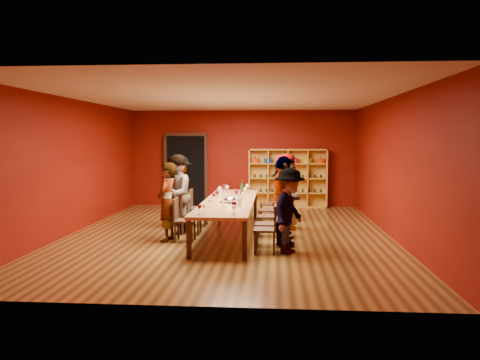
% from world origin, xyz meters
% --- Properties ---
extents(room_shell, '(7.10, 9.10, 3.04)m').
position_xyz_m(room_shell, '(0.00, 0.00, 1.50)').
color(room_shell, '#533516').
rests_on(room_shell, ground).
extents(tasting_table, '(1.10, 4.50, 0.75)m').
position_xyz_m(tasting_table, '(0.00, 0.00, 0.70)').
color(tasting_table, '#B2754A').
rests_on(tasting_table, ground).
extents(doorway, '(1.40, 0.17, 2.30)m').
position_xyz_m(doorway, '(-1.80, 4.43, 1.12)').
color(doorway, black).
rests_on(doorway, ground).
extents(shelving_unit, '(2.40, 0.40, 1.80)m').
position_xyz_m(shelving_unit, '(1.40, 4.32, 0.98)').
color(shelving_unit, gold).
rests_on(shelving_unit, ground).
extents(chair_person_left_1, '(0.42, 0.42, 0.89)m').
position_xyz_m(chair_person_left_1, '(-0.91, -0.79, 0.50)').
color(chair_person_left_1, black).
rests_on(chair_person_left_1, ground).
extents(person_left_1, '(0.50, 0.64, 1.62)m').
position_xyz_m(person_left_1, '(-1.20, -0.79, 0.81)').
color(person_left_1, '#4B4B50').
rests_on(person_left_1, ground).
extents(chair_person_left_2, '(0.42, 0.42, 0.89)m').
position_xyz_m(chair_person_left_2, '(-0.91, -0.02, 0.50)').
color(chair_person_left_2, black).
rests_on(chair_person_left_2, ground).
extents(person_left_2, '(0.52, 0.88, 1.76)m').
position_xyz_m(person_left_2, '(-1.18, -0.02, 0.88)').
color(person_left_2, '#47474B').
rests_on(person_left_2, ground).
extents(chair_person_left_3, '(0.42, 0.42, 0.89)m').
position_xyz_m(chair_person_left_3, '(-0.91, 0.94, 0.50)').
color(chair_person_left_3, black).
rests_on(chair_person_left_3, ground).
extents(person_left_3, '(0.68, 1.19, 1.73)m').
position_xyz_m(person_left_3, '(-1.31, 0.94, 0.86)').
color(person_left_3, '#151C3B').
rests_on(person_left_3, ground).
extents(chair_person_right_0, '(0.42, 0.42, 0.89)m').
position_xyz_m(chair_person_right_0, '(0.91, -1.63, 0.50)').
color(chair_person_right_0, black).
rests_on(chair_person_right_0, ground).
extents(person_right_0, '(0.77, 1.10, 1.58)m').
position_xyz_m(person_right_0, '(1.28, -1.63, 0.79)').
color(person_right_0, '#5481AD').
rests_on(person_right_0, ground).
extents(chair_person_right_1, '(0.42, 0.42, 0.89)m').
position_xyz_m(chair_person_right_1, '(0.91, -1.07, 0.50)').
color(chair_person_right_1, black).
rests_on(chair_person_right_1, ground).
extents(person_right_1, '(0.69, 1.12, 1.77)m').
position_xyz_m(person_right_1, '(1.17, -1.07, 0.89)').
color(person_right_1, '#C1818D').
rests_on(person_right_1, ground).
extents(chair_person_right_2, '(0.42, 0.42, 0.89)m').
position_xyz_m(chair_person_right_2, '(0.91, -0.15, 0.50)').
color(chair_person_right_2, black).
rests_on(chair_person_right_2, ground).
extents(person_right_2, '(0.55, 1.62, 1.72)m').
position_xyz_m(person_right_2, '(1.23, -0.15, 0.86)').
color(person_right_2, silver).
rests_on(person_right_2, ground).
extents(chair_person_right_3, '(0.42, 0.42, 0.89)m').
position_xyz_m(chair_person_right_3, '(0.91, 0.75, 0.50)').
color(chair_person_right_3, black).
rests_on(chair_person_right_3, ground).
extents(person_right_3, '(0.55, 0.90, 1.76)m').
position_xyz_m(person_right_3, '(1.25, 0.75, 0.88)').
color(person_right_3, black).
rests_on(person_right_3, ground).
extents(chair_person_right_4, '(0.42, 0.42, 0.89)m').
position_xyz_m(chair_person_right_4, '(0.91, 1.82, 0.50)').
color(chair_person_right_4, black).
rests_on(chair_person_right_4, ground).
extents(person_right_4, '(0.58, 0.68, 1.59)m').
position_xyz_m(person_right_4, '(1.22, 1.82, 0.79)').
color(person_right_4, '#5B82BB').
rests_on(person_right_4, ground).
extents(wine_glass_0, '(0.07, 0.07, 0.18)m').
position_xyz_m(wine_glass_0, '(-0.34, -1.91, 0.88)').
color(wine_glass_0, silver).
rests_on(wine_glass_0, tasting_table).
extents(wine_glass_1, '(0.09, 0.09, 0.22)m').
position_xyz_m(wine_glass_1, '(0.27, -1.73, 0.91)').
color(wine_glass_1, silver).
rests_on(wine_glass_1, tasting_table).
extents(wine_glass_2, '(0.09, 0.09, 0.22)m').
position_xyz_m(wine_glass_2, '(-0.27, 0.07, 0.91)').
color(wine_glass_2, silver).
rests_on(wine_glass_2, tasting_table).
extents(wine_glass_3, '(0.08, 0.08, 0.19)m').
position_xyz_m(wine_glass_3, '(-0.02, -1.32, 0.89)').
color(wine_glass_3, silver).
rests_on(wine_glass_3, tasting_table).
extents(wine_glass_4, '(0.07, 0.07, 0.18)m').
position_xyz_m(wine_glass_4, '(-0.26, 0.73, 0.88)').
color(wine_glass_4, silver).
rests_on(wine_glass_4, tasting_table).
extents(wine_glass_5, '(0.08, 0.08, 0.19)m').
position_xyz_m(wine_glass_5, '(0.31, -0.05, 0.89)').
color(wine_glass_5, silver).
rests_on(wine_glass_5, tasting_table).
extents(wine_glass_6, '(0.08, 0.08, 0.19)m').
position_xyz_m(wine_glass_6, '(0.29, 1.03, 0.89)').
color(wine_glass_6, silver).
rests_on(wine_glass_6, tasting_table).
extents(wine_glass_7, '(0.09, 0.09, 0.22)m').
position_xyz_m(wine_glass_7, '(-0.27, 0.97, 0.91)').
color(wine_glass_7, silver).
rests_on(wine_glass_7, tasting_table).
extents(wine_glass_8, '(0.07, 0.07, 0.18)m').
position_xyz_m(wine_glass_8, '(0.28, -1.96, 0.88)').
color(wine_glass_8, silver).
rests_on(wine_glass_8, tasting_table).
extents(wine_glass_9, '(0.08, 0.08, 0.19)m').
position_xyz_m(wine_glass_9, '(-0.31, -0.19, 0.89)').
color(wine_glass_9, silver).
rests_on(wine_glass_9, tasting_table).
extents(wine_glass_10, '(0.09, 0.09, 0.21)m').
position_xyz_m(wine_glass_10, '(0.00, -0.47, 0.91)').
color(wine_glass_10, silver).
rests_on(wine_glass_10, tasting_table).
extents(wine_glass_11, '(0.07, 0.07, 0.18)m').
position_xyz_m(wine_glass_11, '(0.27, -0.95, 0.88)').
color(wine_glass_11, silver).
rests_on(wine_glass_11, tasting_table).
extents(wine_glass_12, '(0.09, 0.09, 0.22)m').
position_xyz_m(wine_glass_12, '(-0.17, 1.25, 0.91)').
color(wine_glass_12, silver).
rests_on(wine_glass_12, tasting_table).
extents(wine_glass_13, '(0.09, 0.09, 0.21)m').
position_xyz_m(wine_glass_13, '(0.30, 1.61, 0.90)').
color(wine_glass_13, silver).
rests_on(wine_glass_13, tasting_table).
extents(wine_glass_14, '(0.07, 0.07, 0.18)m').
position_xyz_m(wine_glass_14, '(-0.28, -1.01, 0.88)').
color(wine_glass_14, silver).
rests_on(wine_glass_14, tasting_table).
extents(wine_glass_15, '(0.07, 0.07, 0.18)m').
position_xyz_m(wine_glass_15, '(-0.27, -1.81, 0.88)').
color(wine_glass_15, silver).
rests_on(wine_glass_15, tasting_table).
extents(wine_glass_16, '(0.08, 0.08, 0.20)m').
position_xyz_m(wine_glass_16, '(0.31, 0.77, 0.89)').
color(wine_glass_16, silver).
rests_on(wine_glass_16, tasting_table).
extents(wine_glass_17, '(0.08, 0.08, 0.20)m').
position_xyz_m(wine_glass_17, '(0.32, -0.82, 0.90)').
color(wine_glass_17, silver).
rests_on(wine_glass_17, tasting_table).
extents(wine_glass_18, '(0.08, 0.08, 0.21)m').
position_xyz_m(wine_glass_18, '(-0.29, 1.71, 0.90)').
color(wine_glass_18, silver).
rests_on(wine_glass_18, tasting_table).
extents(wine_glass_19, '(0.08, 0.08, 0.21)m').
position_xyz_m(wine_glass_19, '(0.14, 0.26, 0.90)').
color(wine_glass_19, silver).
rests_on(wine_glass_19, tasting_table).
extents(wine_glass_20, '(0.09, 0.09, 0.22)m').
position_xyz_m(wine_glass_20, '(0.28, 0.05, 0.91)').
color(wine_glass_20, silver).
rests_on(wine_glass_20, tasting_table).
extents(spittoon_bowl, '(0.27, 0.27, 0.15)m').
position_xyz_m(spittoon_bowl, '(0.06, -0.36, 0.81)').
color(spittoon_bowl, silver).
rests_on(spittoon_bowl, tasting_table).
extents(carafe_a, '(0.13, 0.13, 0.27)m').
position_xyz_m(carafe_a, '(-0.26, 0.46, 0.87)').
color(carafe_a, silver).
rests_on(carafe_a, tasting_table).
extents(carafe_b, '(0.12, 0.12, 0.24)m').
position_xyz_m(carafe_b, '(0.28, -0.77, 0.86)').
color(carafe_b, silver).
rests_on(carafe_b, tasting_table).
extents(wine_bottle, '(0.10, 0.10, 0.31)m').
position_xyz_m(wine_bottle, '(0.18, 1.51, 0.87)').
color(wine_bottle, '#143817').
rests_on(wine_bottle, tasting_table).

